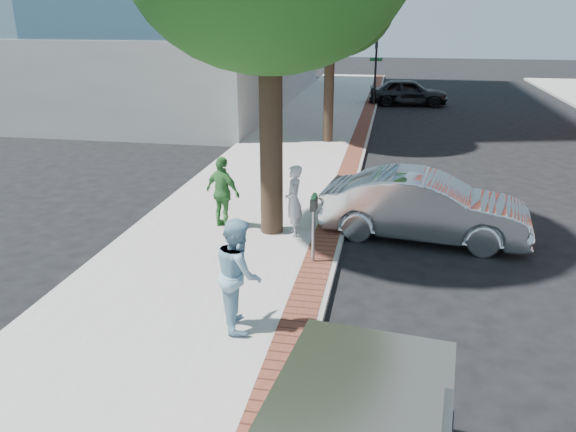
% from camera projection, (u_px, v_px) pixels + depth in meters
% --- Properties ---
extents(ground, '(120.00, 120.00, 0.00)m').
position_uv_depth(ground, '(281.00, 273.00, 11.47)').
color(ground, black).
rests_on(ground, ground).
extents(sidewalk, '(5.00, 60.00, 0.15)m').
position_uv_depth(sidewalk, '(284.00, 167.00, 19.10)').
color(sidewalk, '#9E9991').
rests_on(sidewalk, ground).
extents(brick_strip, '(0.60, 60.00, 0.01)m').
position_uv_depth(brick_strip, '(349.00, 168.00, 18.68)').
color(brick_strip, brown).
rests_on(brick_strip, sidewalk).
extents(curb, '(0.10, 60.00, 0.15)m').
position_uv_depth(curb, '(359.00, 170.00, 18.65)').
color(curb, gray).
rests_on(curb, ground).
extents(office_base, '(18.20, 22.20, 4.00)m').
position_uv_depth(office_base, '(140.00, 66.00, 33.38)').
color(office_base, gray).
rests_on(office_base, ground).
extents(signal_near, '(0.70, 0.15, 3.80)m').
position_uv_depth(signal_near, '(376.00, 66.00, 30.86)').
color(signal_near, black).
rests_on(signal_near, ground).
extents(tree_far, '(4.80, 4.80, 7.14)m').
position_uv_depth(tree_far, '(331.00, 5.00, 20.83)').
color(tree_far, black).
rests_on(tree_far, sidewalk).
extents(parking_meter, '(0.12, 0.32, 1.47)m').
position_uv_depth(parking_meter, '(314.00, 214.00, 11.28)').
color(parking_meter, gray).
rests_on(parking_meter, sidewalk).
extents(person_gray, '(0.50, 0.67, 1.65)m').
position_uv_depth(person_gray, '(294.00, 201.00, 12.79)').
color(person_gray, silver).
rests_on(person_gray, sidewalk).
extents(person_officer, '(1.00, 1.11, 1.87)m').
position_uv_depth(person_officer, '(239.00, 274.00, 8.98)').
color(person_officer, '#89B9D4').
rests_on(person_officer, sidewalk).
extents(person_green, '(1.09, 0.82, 1.72)m').
position_uv_depth(person_green, '(223.00, 192.00, 13.27)').
color(person_green, '#3D863D').
rests_on(person_green, sidewalk).
extents(sedan_silver, '(4.89, 2.24, 1.55)m').
position_uv_depth(sedan_silver, '(424.00, 207.00, 13.02)').
color(sedan_silver, silver).
rests_on(sedan_silver, ground).
extents(bg_car, '(4.50, 1.98, 1.51)m').
position_uv_depth(bg_car, '(408.00, 92.00, 31.97)').
color(bg_car, black).
rests_on(bg_car, ground).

